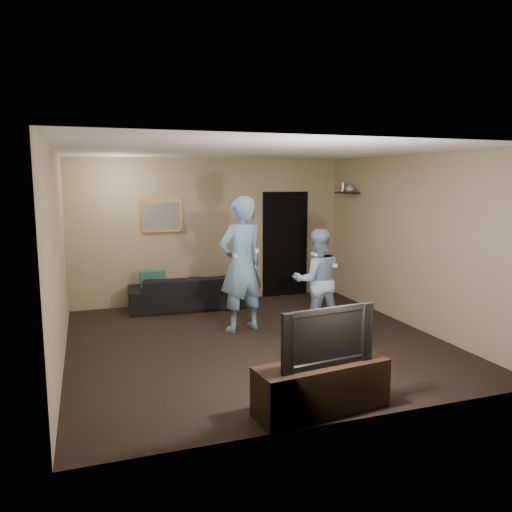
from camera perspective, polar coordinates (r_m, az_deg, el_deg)
name	(u,v)px	position (r m, az deg, el deg)	size (l,w,h in m)	color
ground	(255,341)	(7.07, -0.09, -9.65)	(5.00, 5.00, 0.00)	black
ceiling	(255,151)	(6.72, -0.09, 11.89)	(5.00, 5.00, 0.04)	silver
wall_back	(211,231)	(9.16, -5.15, 2.87)	(5.00, 0.04, 2.60)	tan
wall_front	(346,285)	(4.51, 10.21, -3.30)	(5.00, 0.04, 2.60)	tan
wall_left	(58,258)	(6.43, -21.69, -0.21)	(0.04, 5.00, 2.60)	tan
wall_right	(411,241)	(7.93, 17.27, 1.61)	(0.04, 5.00, 2.60)	tan
sofa	(187,292)	(8.81, -7.84, -4.06)	(1.99, 0.78, 0.58)	black
throw_pillow	(153,283)	(8.68, -11.71, -3.08)	(0.42, 0.13, 0.42)	#194C3F
painting_frame	(161,216)	(8.94, -10.76, 4.54)	(0.72, 0.05, 0.57)	olive
painting_canvas	(162,216)	(8.91, -10.74, 4.53)	(0.62, 0.01, 0.47)	slate
doorway	(285,244)	(9.61, 3.35, 1.37)	(0.90, 0.06, 2.00)	black
light_switch	(256,230)	(9.37, -0.05, 3.04)	(0.08, 0.02, 0.12)	silver
wall_shelf	(347,193)	(9.34, 10.36, 7.12)	(0.20, 0.60, 0.03)	black
shelf_vase	(350,188)	(9.24, 10.72, 7.68)	(0.15, 0.15, 0.16)	#B2B2B7
shelf_figurine	(343,187)	(9.47, 9.92, 7.79)	(0.06, 0.06, 0.18)	silver
tv_console	(322,387)	(5.02, 7.50, -14.58)	(1.33, 0.43, 0.48)	black
television	(323,334)	(4.84, 7.62, -8.88)	(0.99, 0.13, 0.57)	black
wii_player_left	(241,264)	(7.33, -1.70, -0.96)	(0.83, 0.65, 1.99)	#6B96BA
wii_player_right	(317,280)	(7.40, 7.00, -2.78)	(0.82, 0.68, 1.52)	#94B2D7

